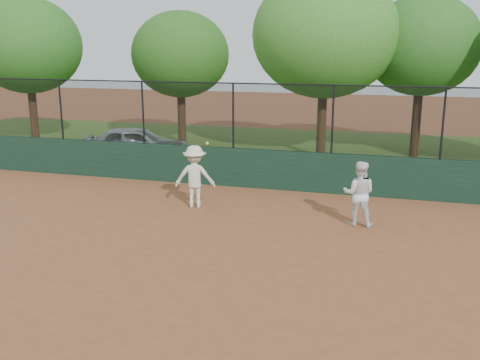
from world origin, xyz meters
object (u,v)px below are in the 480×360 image
(tree_0, at_px, (27,46))
(tree_1, at_px, (180,55))
(tree_2, at_px, (325,35))
(parked_car, at_px, (137,144))
(tree_3, at_px, (422,46))
(player_main, at_px, (195,176))
(player_second, at_px, (359,194))

(tree_0, distance_m, tree_1, 6.50)
(tree_2, bearing_deg, tree_1, 168.93)
(parked_car, distance_m, tree_1, 5.12)
(tree_1, xyz_separation_m, tree_3, (9.86, -0.03, 0.36))
(tree_0, bearing_deg, parked_car, -19.16)
(parked_car, height_order, tree_0, tree_0)
(player_main, xyz_separation_m, tree_2, (2.39, 7.59, 3.81))
(player_second, xyz_separation_m, tree_3, (1.57, 9.17, 3.46))
(tree_0, bearing_deg, tree_3, 6.67)
(parked_car, height_order, tree_2, tree_2)
(tree_1, relative_size, tree_3, 0.93)
(player_main, xyz_separation_m, tree_0, (-10.13, 6.92, 3.42))
(player_main, xyz_separation_m, tree_1, (-3.93, 8.83, 3.05))
(tree_1, relative_size, tree_2, 0.82)
(parked_car, height_order, tree_3, tree_3)
(player_second, distance_m, tree_0, 16.59)
(player_main, distance_m, tree_0, 12.74)
(parked_car, height_order, tree_1, tree_1)
(parked_car, xyz_separation_m, player_second, (8.52, -5.21, 0.12))
(player_main, distance_m, tree_2, 8.83)
(player_second, xyz_separation_m, tree_1, (-8.29, 9.19, 3.09))
(tree_1, bearing_deg, player_second, -47.95)
(player_second, height_order, player_main, player_main)
(player_second, bearing_deg, tree_0, -27.27)
(parked_car, distance_m, tree_3, 11.41)
(player_second, distance_m, player_main, 4.38)
(tree_0, height_order, tree_1, tree_0)
(tree_1, height_order, tree_2, tree_2)
(tree_0, bearing_deg, player_second, -26.69)
(player_second, relative_size, tree_3, 0.26)
(player_main, height_order, tree_3, tree_3)
(player_main, relative_size, tree_2, 0.26)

